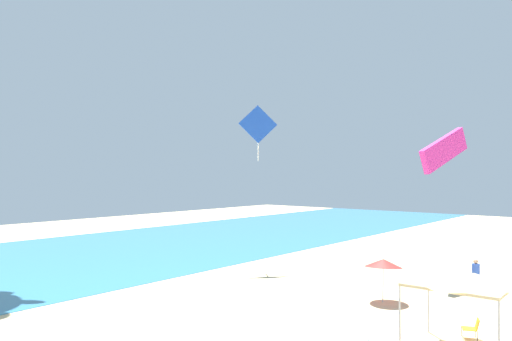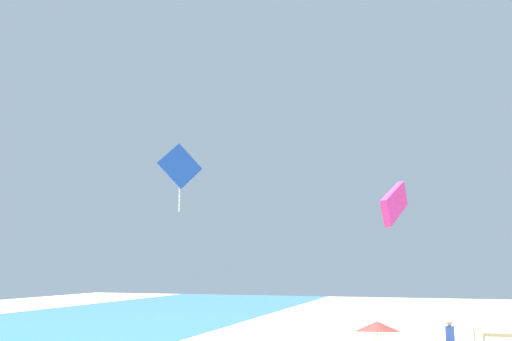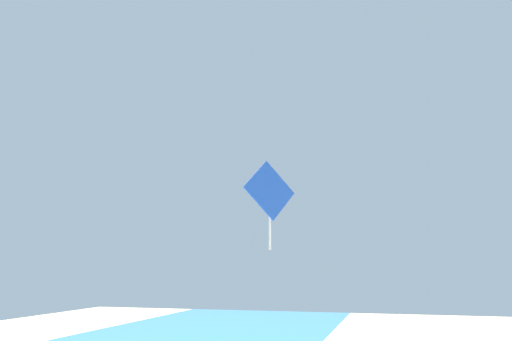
% 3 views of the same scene
% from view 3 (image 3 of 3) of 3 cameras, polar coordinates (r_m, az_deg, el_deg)
% --- Properties ---
extents(kite_diamond_blue, '(2.21, 1.82, 4.00)m').
position_cam_3_polar(kite_diamond_blue, '(22.23, 1.56, -2.63)').
color(kite_diamond_blue, blue).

